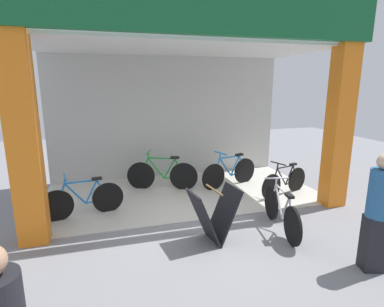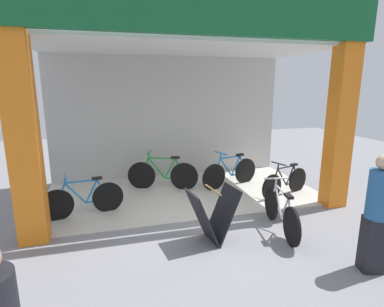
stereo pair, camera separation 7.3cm
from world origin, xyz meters
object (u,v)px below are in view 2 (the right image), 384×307
at_px(sandwich_board_sign, 213,215).
at_px(bicycle_inside_1, 230,172).
at_px(bicycle_inside_3, 285,182).
at_px(bicycle_parked_0, 281,212).
at_px(bicycle_inside_2, 84,199).
at_px(pedestrian_0, 377,213).
at_px(bicycle_inside_0, 163,174).

bearing_deg(sandwich_board_sign, bicycle_inside_1, 61.68).
height_order(bicycle_inside_3, bicycle_parked_0, bicycle_parked_0).
relative_size(bicycle_inside_3, bicycle_parked_0, 0.89).
bearing_deg(bicycle_inside_2, bicycle_inside_1, 14.38).
distance_m(bicycle_inside_2, sandwich_board_sign, 2.67).
xyz_separation_m(bicycle_inside_2, pedestrian_0, (4.00, -2.99, 0.51)).
distance_m(bicycle_inside_3, bicycle_parked_0, 1.87).
distance_m(bicycle_parked_0, sandwich_board_sign, 1.28).
bearing_deg(pedestrian_0, bicycle_inside_3, 81.01).
relative_size(sandwich_board_sign, pedestrian_0, 0.55).
distance_m(sandwich_board_sign, pedestrian_0, 2.35).
xyz_separation_m(bicycle_inside_0, sandwich_board_sign, (0.34, -2.75, 0.07)).
bearing_deg(sandwich_board_sign, bicycle_inside_3, 33.69).
bearing_deg(bicycle_parked_0, pedestrian_0, -66.85).
xyz_separation_m(bicycle_inside_1, sandwich_board_sign, (-1.35, -2.51, 0.09)).
height_order(bicycle_inside_1, bicycle_inside_2, bicycle_inside_1).
bearing_deg(bicycle_inside_0, bicycle_inside_1, -8.10).
distance_m(bicycle_inside_2, pedestrian_0, 5.02).
xyz_separation_m(bicycle_parked_0, sandwich_board_sign, (-1.28, -0.02, 0.10)).
xyz_separation_m(bicycle_inside_1, pedestrian_0, (0.52, -3.88, 0.49)).
height_order(bicycle_inside_1, sandwich_board_sign, bicycle_inside_1).
bearing_deg(bicycle_inside_2, bicycle_inside_3, -0.77).
relative_size(bicycle_inside_1, pedestrian_0, 0.97).
bearing_deg(bicycle_inside_1, bicycle_inside_3, -43.98).
bearing_deg(bicycle_inside_1, pedestrian_0, -82.33).
relative_size(bicycle_inside_2, bicycle_inside_3, 1.08).
distance_m(bicycle_inside_0, bicycle_inside_1, 1.70).
xyz_separation_m(bicycle_inside_0, bicycle_inside_3, (2.67, -1.19, -0.05)).
bearing_deg(bicycle_parked_0, bicycle_inside_3, 55.48).
xyz_separation_m(bicycle_inside_1, bicycle_inside_2, (-3.47, -0.89, -0.02)).
distance_m(bicycle_inside_0, pedestrian_0, 4.70).
xyz_separation_m(bicycle_inside_2, sandwich_board_sign, (2.12, -1.62, 0.11)).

